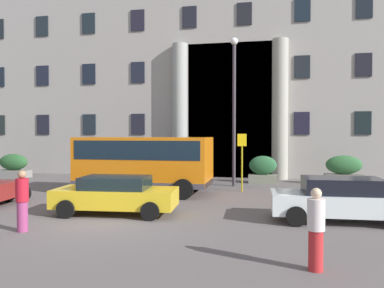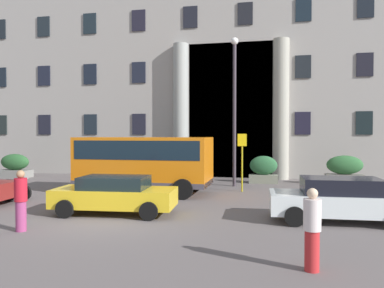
{
  "view_description": "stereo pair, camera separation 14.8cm",
  "coord_description": "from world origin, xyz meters",
  "px_view_note": "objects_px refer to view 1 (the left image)",
  "views": [
    {
      "loc": [
        5.14,
        -11.7,
        2.83
      ],
      "look_at": [
        1.54,
        6.16,
        2.35
      ],
      "focal_mm": 35.66,
      "sensor_mm": 36.0,
      "label": 1
    },
    {
      "loc": [
        5.29,
        -11.67,
        2.83
      ],
      "look_at": [
        1.54,
        6.16,
        2.35
      ],
      "focal_mm": 35.66,
      "sensor_mm": 36.0,
      "label": 2
    }
  ],
  "objects_px": {
    "hedge_planter_entrance_left": "(263,170)",
    "lamppost_plaza_centre": "(234,101)",
    "pedestrian_man_red_shirt": "(316,229)",
    "bus_stop_sign": "(242,156)",
    "parked_sedan_second": "(342,199)",
    "orange_minibus": "(144,160)",
    "hedge_planter_west": "(344,171)",
    "hedge_planter_far_west": "(13,166)",
    "parked_sedan_far": "(116,194)",
    "scooter_by_planter": "(13,188)",
    "hedge_planter_entrance_right": "(177,168)",
    "pedestrian_child_trailing": "(22,201)"
  },
  "relations": [
    {
      "from": "hedge_planter_west",
      "to": "pedestrian_man_red_shirt",
      "type": "height_order",
      "value": "pedestrian_man_red_shirt"
    },
    {
      "from": "pedestrian_child_trailing",
      "to": "hedge_planter_far_west",
      "type": "bearing_deg",
      "value": 24.48
    },
    {
      "from": "scooter_by_planter",
      "to": "pedestrian_man_red_shirt",
      "type": "xyz_separation_m",
      "value": [
        11.93,
        -6.54,
        0.41
      ]
    },
    {
      "from": "orange_minibus",
      "to": "parked_sedan_far",
      "type": "height_order",
      "value": "orange_minibus"
    },
    {
      "from": "parked_sedan_second",
      "to": "lamppost_plaza_centre",
      "type": "relative_size",
      "value": 0.56
    },
    {
      "from": "parked_sedan_far",
      "to": "parked_sedan_second",
      "type": "relative_size",
      "value": 0.97
    },
    {
      "from": "lamppost_plaza_centre",
      "to": "bus_stop_sign",
      "type": "bearing_deg",
      "value": -73.27
    },
    {
      "from": "hedge_planter_far_west",
      "to": "parked_sedan_far",
      "type": "height_order",
      "value": "hedge_planter_far_west"
    },
    {
      "from": "hedge_planter_far_west",
      "to": "pedestrian_man_red_shirt",
      "type": "xyz_separation_m",
      "value": [
        17.21,
        -13.73,
        0.13
      ]
    },
    {
      "from": "orange_minibus",
      "to": "hedge_planter_west",
      "type": "distance_m",
      "value": 11.13
    },
    {
      "from": "orange_minibus",
      "to": "hedge_planter_entrance_left",
      "type": "distance_m",
      "value": 7.49
    },
    {
      "from": "hedge_planter_entrance_right",
      "to": "parked_sedan_far",
      "type": "height_order",
      "value": "hedge_planter_entrance_right"
    },
    {
      "from": "hedge_planter_far_west",
      "to": "parked_sedan_second",
      "type": "height_order",
      "value": "hedge_planter_far_west"
    },
    {
      "from": "hedge_planter_entrance_right",
      "to": "scooter_by_planter",
      "type": "relative_size",
      "value": 1.09
    },
    {
      "from": "hedge_planter_far_west",
      "to": "lamppost_plaza_centre",
      "type": "bearing_deg",
      "value": -4.96
    },
    {
      "from": "bus_stop_sign",
      "to": "hedge_planter_west",
      "type": "xyz_separation_m",
      "value": [
        5.37,
        3.5,
        -0.95
      ]
    },
    {
      "from": "hedge_planter_far_west",
      "to": "pedestrian_child_trailing",
      "type": "relative_size",
      "value": 1.16
    },
    {
      "from": "hedge_planter_far_west",
      "to": "hedge_planter_entrance_left",
      "type": "relative_size",
      "value": 1.27
    },
    {
      "from": "hedge_planter_entrance_left",
      "to": "lamppost_plaza_centre",
      "type": "relative_size",
      "value": 0.2
    },
    {
      "from": "parked_sedan_far",
      "to": "scooter_by_planter",
      "type": "height_order",
      "value": "parked_sedan_far"
    },
    {
      "from": "bus_stop_sign",
      "to": "hedge_planter_entrance_left",
      "type": "xyz_separation_m",
      "value": [
        0.96,
        3.48,
        -0.98
      ]
    },
    {
      "from": "hedge_planter_far_west",
      "to": "pedestrian_man_red_shirt",
      "type": "bearing_deg",
      "value": -38.57
    },
    {
      "from": "parked_sedan_far",
      "to": "hedge_planter_entrance_right",
      "type": "bearing_deg",
      "value": 86.99
    },
    {
      "from": "bus_stop_sign",
      "to": "lamppost_plaza_centre",
      "type": "xyz_separation_m",
      "value": [
        -0.56,
        1.86,
        2.89
      ]
    },
    {
      "from": "parked_sedan_far",
      "to": "scooter_by_planter",
      "type": "xyz_separation_m",
      "value": [
        -5.68,
        2.11,
        -0.24
      ]
    },
    {
      "from": "parked_sedan_far",
      "to": "pedestrian_man_red_shirt",
      "type": "bearing_deg",
      "value": -39.56
    },
    {
      "from": "hedge_planter_west",
      "to": "pedestrian_man_red_shirt",
      "type": "distance_m",
      "value": 14.46
    },
    {
      "from": "bus_stop_sign",
      "to": "pedestrian_child_trailing",
      "type": "relative_size",
      "value": 1.59
    },
    {
      "from": "scooter_by_planter",
      "to": "pedestrian_child_trailing",
      "type": "relative_size",
      "value": 1.07
    },
    {
      "from": "bus_stop_sign",
      "to": "scooter_by_planter",
      "type": "distance_m",
      "value": 10.59
    },
    {
      "from": "orange_minibus",
      "to": "hedge_planter_far_west",
      "type": "xyz_separation_m",
      "value": [
        -10.47,
        4.69,
        -0.86
      ]
    },
    {
      "from": "bus_stop_sign",
      "to": "hedge_planter_far_west",
      "type": "relative_size",
      "value": 1.38
    },
    {
      "from": "hedge_planter_far_west",
      "to": "pedestrian_man_red_shirt",
      "type": "relative_size",
      "value": 1.2
    },
    {
      "from": "bus_stop_sign",
      "to": "hedge_planter_far_west",
      "type": "xyz_separation_m",
      "value": [
        -14.97,
        3.11,
        -1.0
      ]
    },
    {
      "from": "orange_minibus",
      "to": "pedestrian_man_red_shirt",
      "type": "xyz_separation_m",
      "value": [
        6.74,
        -9.04,
        -0.74
      ]
    },
    {
      "from": "hedge_planter_entrance_left",
      "to": "pedestrian_man_red_shirt",
      "type": "relative_size",
      "value": 0.95
    },
    {
      "from": "lamppost_plaza_centre",
      "to": "pedestrian_man_red_shirt",
      "type": "bearing_deg",
      "value": -77.32
    },
    {
      "from": "bus_stop_sign",
      "to": "lamppost_plaza_centre",
      "type": "distance_m",
      "value": 3.49
    },
    {
      "from": "bus_stop_sign",
      "to": "parked_sedan_second",
      "type": "height_order",
      "value": "bus_stop_sign"
    },
    {
      "from": "orange_minibus",
      "to": "lamppost_plaza_centre",
      "type": "distance_m",
      "value": 6.04
    },
    {
      "from": "parked_sedan_second",
      "to": "pedestrian_child_trailing",
      "type": "relative_size",
      "value": 2.53
    },
    {
      "from": "scooter_by_planter",
      "to": "pedestrian_child_trailing",
      "type": "distance_m",
      "value": 6.33
    },
    {
      "from": "hedge_planter_entrance_left",
      "to": "lamppost_plaza_centre",
      "type": "height_order",
      "value": "lamppost_plaza_centre"
    },
    {
      "from": "bus_stop_sign",
      "to": "hedge_planter_entrance_right",
      "type": "distance_m",
      "value": 5.74
    },
    {
      "from": "bus_stop_sign",
      "to": "hedge_planter_entrance_left",
      "type": "relative_size",
      "value": 1.74
    },
    {
      "from": "hedge_planter_far_west",
      "to": "pedestrian_child_trailing",
      "type": "bearing_deg",
      "value": -52.58
    },
    {
      "from": "hedge_planter_entrance_left",
      "to": "pedestrian_man_red_shirt",
      "type": "distance_m",
      "value": 14.16
    },
    {
      "from": "pedestrian_man_red_shirt",
      "to": "pedestrian_child_trailing",
      "type": "xyz_separation_m",
      "value": [
        -7.96,
        1.63,
        0.03
      ]
    },
    {
      "from": "orange_minibus",
      "to": "hedge_planter_entrance_left",
      "type": "height_order",
      "value": "orange_minibus"
    },
    {
      "from": "orange_minibus",
      "to": "parked_sedan_far",
      "type": "bearing_deg",
      "value": -83.59
    }
  ]
}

